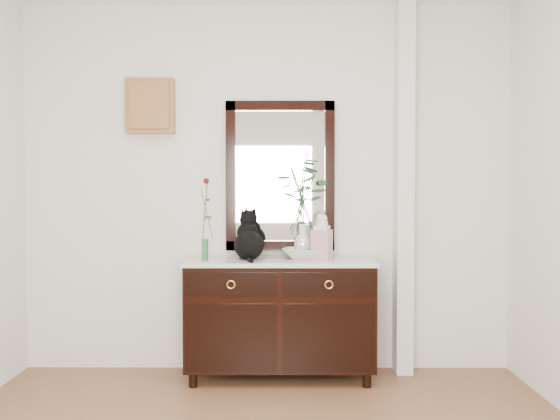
{
  "coord_description": "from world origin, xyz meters",
  "views": [
    {
      "loc": [
        0.11,
        -2.64,
        1.35
      ],
      "look_at": [
        0.1,
        1.63,
        1.2
      ],
      "focal_mm": 40.0,
      "sensor_mm": 36.0,
      "label": 1
    }
  ],
  "objects_px": {
    "cat": "(249,235)",
    "ginger_jar": "(322,236)",
    "sideboard": "(280,312)",
    "lotus_bowl": "(303,253)"
  },
  "relations": [
    {
      "from": "cat",
      "to": "ginger_jar",
      "type": "relative_size",
      "value": 1.01
    },
    {
      "from": "cat",
      "to": "ginger_jar",
      "type": "height_order",
      "value": "cat"
    },
    {
      "from": "ginger_jar",
      "to": "sideboard",
      "type": "bearing_deg",
      "value": 175.53
    },
    {
      "from": "sideboard",
      "to": "ginger_jar",
      "type": "distance_m",
      "value": 0.62
    },
    {
      "from": "sideboard",
      "to": "ginger_jar",
      "type": "relative_size",
      "value": 3.98
    },
    {
      "from": "sideboard",
      "to": "lotus_bowl",
      "type": "xyz_separation_m",
      "value": [
        0.16,
        0.03,
        0.41
      ]
    },
    {
      "from": "cat",
      "to": "ginger_jar",
      "type": "distance_m",
      "value": 0.51
    },
    {
      "from": "sideboard",
      "to": "cat",
      "type": "height_order",
      "value": "cat"
    },
    {
      "from": "cat",
      "to": "lotus_bowl",
      "type": "bearing_deg",
      "value": -5.61
    },
    {
      "from": "cat",
      "to": "lotus_bowl",
      "type": "xyz_separation_m",
      "value": [
        0.38,
        0.05,
        -0.13
      ]
    }
  ]
}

